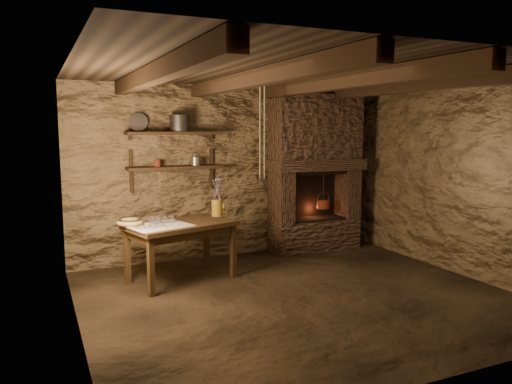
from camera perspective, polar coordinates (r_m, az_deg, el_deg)
name	(u,v)px	position (r m, az deg, el deg)	size (l,w,h in m)	color
floor	(298,297)	(5.56, 4.86, -11.83)	(4.50, 4.50, 0.00)	black
back_wall	(231,172)	(7.09, -2.90, 2.34)	(4.50, 0.04, 2.40)	#483722
front_wall	(441,219)	(3.69, 20.35, -2.90)	(4.50, 0.04, 2.40)	#483722
left_wall	(74,200)	(4.63, -20.11, -0.85)	(0.04, 4.00, 2.40)	#483722
right_wall	(459,178)	(6.67, 22.15, 1.47)	(0.04, 4.00, 2.40)	#483722
ceiling	(301,71)	(5.27, 5.16, 13.61)	(4.50, 4.00, 0.04)	black
beam_far_left	(156,74)	(4.72, -11.38, 13.12)	(0.14, 3.95, 0.16)	black
beam_mid_left	(256,78)	(5.04, 0.06, 12.90)	(0.14, 3.95, 0.16)	black
beam_mid_right	(342,82)	(5.53, 9.78, 12.31)	(0.14, 3.95, 0.16)	black
beam_far_right	(415,85)	(6.14, 17.72, 11.58)	(0.14, 3.95, 0.16)	black
shelf_lower	(175,167)	(6.66, -9.24, 2.78)	(1.25, 0.30, 0.04)	black
shelf_upper	(174,133)	(6.64, -9.32, 6.66)	(1.25, 0.30, 0.04)	black
hearth	(315,168)	(7.43, 6.79, 2.73)	(1.43, 0.51, 2.30)	#34231A
work_table	(181,249)	(6.05, -8.54, -6.51)	(1.38, 1.01, 0.71)	#352412
linen_cloth	(159,226)	(5.81, -10.99, -3.82)	(0.66, 0.53, 0.01)	beige
pewter_cutlery_row	(160,225)	(5.79, -10.94, -3.76)	(0.55, 0.21, 0.01)	gray
drinking_glasses	(159,220)	(5.93, -11.08, -3.14)	(0.21, 0.06, 0.09)	white
stoneware_jug	(217,200)	(6.34, -4.46, -0.90)	(0.16, 0.15, 0.48)	olive
wooden_bowl	(130,222)	(5.91, -14.21, -3.40)	(0.30, 0.30, 0.11)	#A98949
iron_stockpot	(180,124)	(6.66, -8.73, 7.68)	(0.26, 0.26, 0.19)	#2A2725
tin_pan	(138,122)	(6.64, -13.30, 7.79)	(0.25, 0.25, 0.03)	gray
small_kettle	(196,161)	(6.73, -6.93, 3.52)	(0.16, 0.12, 0.17)	gray
rusty_tin	(157,163)	(6.60, -11.21, 3.25)	(0.09, 0.09, 0.09)	#612213
red_pot	(323,203)	(7.51, 7.68, -1.30)	(0.21, 0.19, 0.54)	maroon
hanging_ropes	(262,129)	(6.20, 0.71, 7.16)	(0.08, 0.08, 1.20)	#C0AE88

